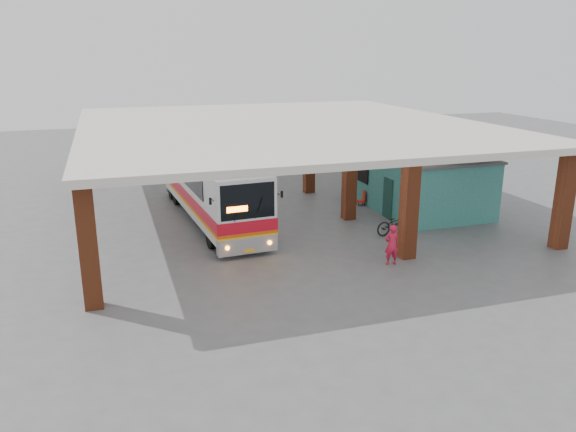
% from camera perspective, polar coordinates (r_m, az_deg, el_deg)
% --- Properties ---
extents(ground, '(90.00, 90.00, 0.00)m').
position_cam_1_polar(ground, '(25.61, 2.71, -2.69)').
color(ground, '#515154').
rests_on(ground, ground).
extents(brick_columns, '(20.10, 21.60, 4.35)m').
position_cam_1_polar(brick_columns, '(30.04, 1.96, 4.50)').
color(brick_columns, brown).
rests_on(brick_columns, ground).
extents(canopy_roof, '(21.00, 23.00, 0.30)m').
position_cam_1_polar(canopy_roof, '(30.76, -0.61, 9.18)').
color(canopy_roof, beige).
rests_on(canopy_roof, brick_columns).
extents(shop_building, '(5.20, 8.20, 3.11)m').
position_cam_1_polar(shop_building, '(31.85, 12.91, 3.65)').
color(shop_building, '#2C6F5D').
rests_on(shop_building, ground).
extents(coach_bus, '(3.43, 12.56, 3.62)m').
position_cam_1_polar(coach_bus, '(28.82, -7.83, 3.07)').
color(coach_bus, silver).
rests_on(coach_bus, ground).
extents(motorcycle, '(2.19, 1.01, 1.11)m').
position_cam_1_polar(motorcycle, '(27.03, 10.90, -0.70)').
color(motorcycle, black).
rests_on(motorcycle, ground).
extents(pedestrian, '(0.64, 0.45, 1.69)m').
position_cam_1_polar(pedestrian, '(23.11, 10.48, -2.88)').
color(pedestrian, red).
rests_on(pedestrian, ground).
extents(red_chair, '(0.50, 0.50, 0.84)m').
position_cam_1_polar(red_chair, '(31.90, 7.56, 1.77)').
color(red_chair, red).
rests_on(red_chair, ground).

